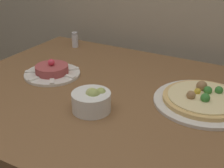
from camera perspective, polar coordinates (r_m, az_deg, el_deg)
The scene contains 5 objects.
dining_table at distance 1.10m, azimuth 1.03°, elevation -6.46°, with size 1.18×0.88×0.74m.
pizza_plate at distance 1.04m, azimuth 16.46°, elevation -2.71°, with size 0.32×0.32×0.06m.
tartare_plate at distance 1.22m, azimuth -10.89°, elevation 2.28°, with size 0.21×0.21×0.07m.
small_bowl at distance 0.95m, azimuth -3.70°, elevation -3.00°, with size 0.12×0.12×0.08m.
salt_shaker at distance 1.51m, azimuth -6.78°, elevation 8.03°, with size 0.03×0.03×0.07m.
Camera 1 is at (0.44, -0.39, 1.23)m, focal length 50.00 mm.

